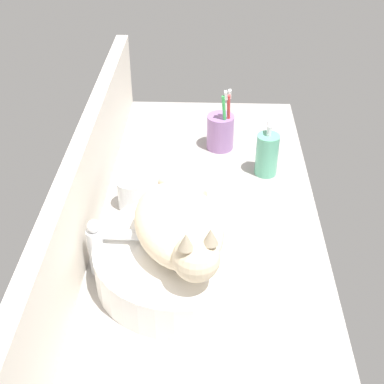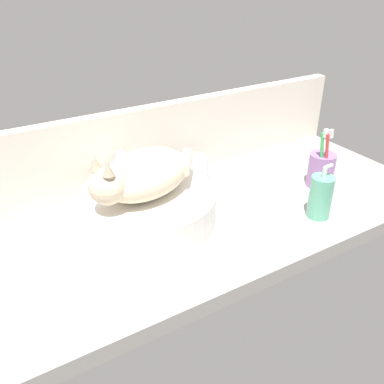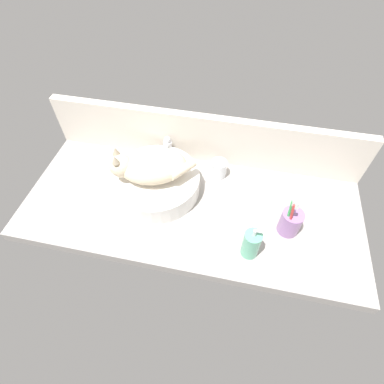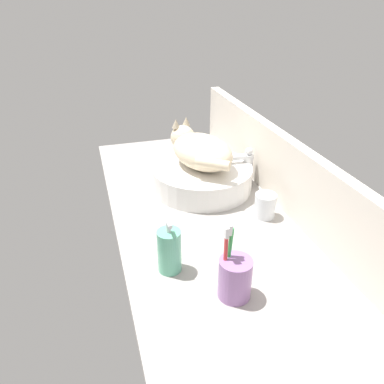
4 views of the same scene
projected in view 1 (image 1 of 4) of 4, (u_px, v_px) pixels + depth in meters
ground_plane at (202, 235)px, 126.70cm from camera, size 131.73×56.33×4.00cm
backsplash_panel at (85, 187)px, 119.61cm from camera, size 131.73×3.60×22.75cm
sink_basin at (179, 260)px, 110.72cm from camera, size 35.04×35.04×8.32cm
cat at (181, 227)px, 103.87cm from camera, size 31.51×24.16×14.00cm
faucet at (102, 245)px, 109.83cm from camera, size 3.60×11.83×13.60cm
soap_dispenser at (267, 154)px, 141.18cm from camera, size 5.96×5.96×14.84cm
toothbrush_cup at (221, 131)px, 152.36cm from camera, size 7.71×7.71×18.67cm
water_glass at (131, 195)px, 130.57cm from camera, size 6.62×6.62×7.63cm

